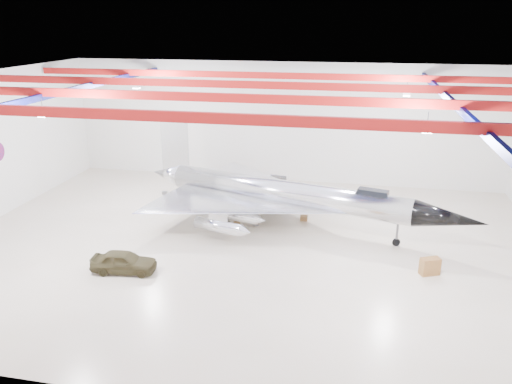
# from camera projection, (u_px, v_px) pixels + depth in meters

# --- Properties ---
(floor) EXTENTS (40.00, 40.00, 0.00)m
(floor) POSITION_uv_depth(u_px,v_px,m) (247.00, 245.00, 33.94)
(floor) COLOR #C1B299
(floor) RESTS_ON ground
(wall_back) EXTENTS (40.00, 0.00, 40.00)m
(wall_back) POSITION_uv_depth(u_px,v_px,m) (282.00, 123.00, 46.02)
(wall_back) COLOR silver
(wall_back) RESTS_ON floor
(ceiling) EXTENTS (40.00, 40.00, 0.00)m
(ceiling) POSITION_uv_depth(u_px,v_px,m) (246.00, 81.00, 30.34)
(ceiling) COLOR #0A0F38
(ceiling) RESTS_ON wall_back
(ceiling_structure) EXTENTS (39.50, 29.50, 1.08)m
(ceiling_structure) POSITION_uv_depth(u_px,v_px,m) (246.00, 92.00, 30.56)
(ceiling_structure) COLOR maroon
(ceiling_structure) RESTS_ON ceiling
(jet_aircraft) EXTENTS (25.23, 17.87, 7.00)m
(jet_aircraft) POSITION_uv_depth(u_px,v_px,m) (284.00, 196.00, 36.57)
(jet_aircraft) COLOR silver
(jet_aircraft) RESTS_ON floor
(jeep) EXTENTS (4.10, 2.03, 1.34)m
(jeep) POSITION_uv_depth(u_px,v_px,m) (124.00, 262.00, 30.16)
(jeep) COLOR #3D361E
(jeep) RESTS_ON floor
(desk) EXTENTS (1.29, 1.01, 1.06)m
(desk) POSITION_uv_depth(u_px,v_px,m) (430.00, 266.00, 29.89)
(desk) COLOR brown
(desk) RESTS_ON floor
(crate_ply) EXTENTS (0.52, 0.45, 0.32)m
(crate_ply) POSITION_uv_depth(u_px,v_px,m) (218.00, 224.00, 37.11)
(crate_ply) COLOR olive
(crate_ply) RESTS_ON floor
(toolbox_red) EXTENTS (0.54, 0.47, 0.33)m
(toolbox_red) POSITION_uv_depth(u_px,v_px,m) (238.00, 195.00, 43.15)
(toolbox_red) COLOR #A11A10
(toolbox_red) RESTS_ON floor
(engine_drum) EXTENTS (0.66, 0.66, 0.47)m
(engine_drum) POSITION_uv_depth(u_px,v_px,m) (256.00, 222.00, 37.20)
(engine_drum) COLOR #59595B
(engine_drum) RESTS_ON floor
(parts_bin) EXTENTS (0.55, 0.44, 0.38)m
(parts_bin) POSITION_uv_depth(u_px,v_px,m) (304.00, 218.00, 38.04)
(parts_bin) COLOR olive
(parts_bin) RESTS_ON floor
(crate_small) EXTENTS (0.47, 0.40, 0.30)m
(crate_small) POSITION_uv_depth(u_px,v_px,m) (165.00, 193.00, 43.63)
(crate_small) COLOR #59595B
(crate_small) RESTS_ON floor
(oil_barrel) EXTENTS (0.57, 0.49, 0.35)m
(oil_barrel) POSITION_uv_depth(u_px,v_px,m) (237.00, 223.00, 37.17)
(oil_barrel) COLOR olive
(oil_barrel) RESTS_ON floor
(spares_box) EXTENTS (0.59, 0.59, 0.41)m
(spares_box) POSITION_uv_depth(u_px,v_px,m) (319.00, 207.00, 40.29)
(spares_box) COLOR #59595B
(spares_box) RESTS_ON floor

